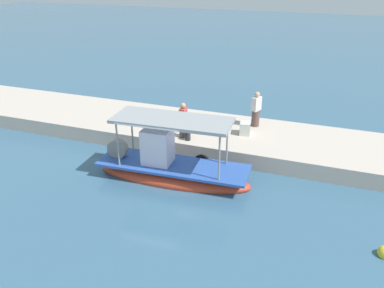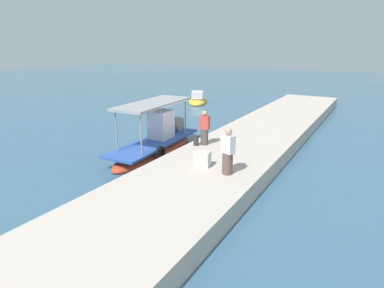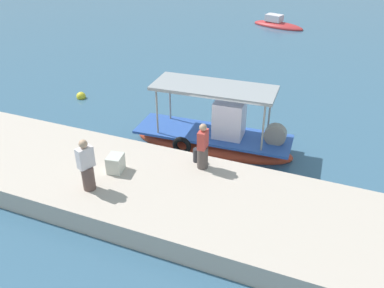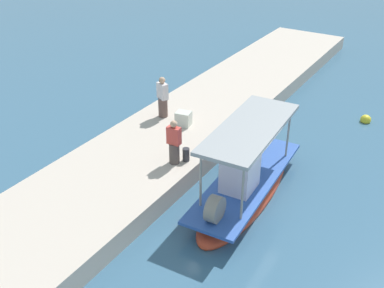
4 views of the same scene
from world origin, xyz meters
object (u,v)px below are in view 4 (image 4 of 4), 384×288
at_px(main_fishing_boat, 245,185).
at_px(cargo_crate, 183,119).
at_px(marker_buoy, 366,120).
at_px(fisherman_by_crate, 174,144).
at_px(fisherman_near_bollard, 163,99).
at_px(mooring_bollard, 186,155).

xyz_separation_m(main_fishing_boat, cargo_crate, (-2.10, -3.74, 0.54)).
bearing_deg(marker_buoy, fisherman_by_crate, -29.04).
bearing_deg(fisherman_near_bollard, main_fishing_boat, 64.39).
xyz_separation_m(main_fishing_boat, fisherman_near_bollard, (-2.34, -4.88, 1.03)).
xyz_separation_m(fisherman_by_crate, mooring_bollard, (-0.32, 0.27, -0.49)).
bearing_deg(fisherman_by_crate, fisherman_near_bollard, -138.97).
bearing_deg(mooring_bollard, fisherman_near_bollard, -132.47).
distance_m(main_fishing_boat, mooring_bollard, 2.27).
height_order(main_fishing_boat, marker_buoy, main_fishing_boat).
bearing_deg(marker_buoy, cargo_crate, -45.82).
bearing_deg(fisherman_near_bollard, fisherman_by_crate, 41.03).
bearing_deg(fisherman_by_crate, mooring_bollard, 139.91).
xyz_separation_m(main_fishing_boat, mooring_bollard, (0.11, -2.21, 0.50)).
relative_size(main_fishing_boat, mooring_bollard, 13.24).
xyz_separation_m(fisherman_near_bollard, fisherman_by_crate, (2.76, 2.40, -0.04)).
bearing_deg(fisherman_by_crate, marker_buoy, 150.96).
bearing_deg(mooring_bollard, fisherman_by_crate, -40.09).
bearing_deg(marker_buoy, main_fishing_boat, -14.84).
bearing_deg(mooring_bollard, main_fishing_boat, 92.73).
bearing_deg(main_fishing_boat, fisherman_near_bollard, -115.61).
relative_size(fisherman_near_bollard, cargo_crate, 2.96).
height_order(main_fishing_boat, fisherman_by_crate, main_fishing_boat).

